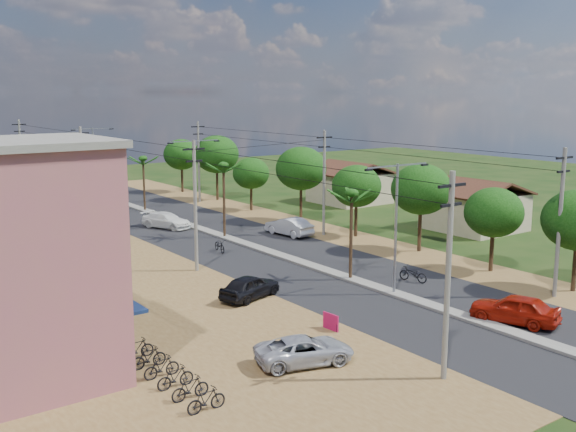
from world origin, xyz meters
name	(u,v)px	position (x,y,z in m)	size (l,w,h in m)	color
ground	(394,295)	(0.00, 0.00, 0.00)	(160.00, 160.00, 0.00)	black
road	(257,249)	(0.00, 15.00, 0.02)	(12.00, 110.00, 0.04)	black
median	(237,241)	(0.00, 18.00, 0.09)	(1.00, 90.00, 0.18)	#605E56
dirt_lot_west	(107,307)	(-15.00, 8.00, 0.02)	(18.00, 46.00, 0.04)	brown
dirt_shoulder_east	(340,236)	(8.50, 15.00, 0.01)	(5.00, 90.00, 0.03)	brown
shophouse_pink	(9,267)	(-21.98, 0.00, 5.16)	(9.00, 6.40, 10.30)	#924A56
house_east_near	(475,203)	(20.00, 10.00, 2.39)	(7.60, 7.50, 4.60)	tan
house_east_far	(350,181)	(21.00, 28.00, 2.39)	(7.60, 7.50, 4.60)	tan
tree_east_b	(494,213)	(9.30, 0.00, 4.11)	(4.00, 4.00, 5.83)	black
tree_east_c	(421,189)	(9.70, 7.00, 4.86)	(4.60, 4.60, 6.83)	black
tree_east_d	(356,186)	(9.40, 14.00, 4.34)	(4.20, 4.20, 6.13)	black
tree_east_e	(301,169)	(9.60, 22.00, 5.09)	(4.80, 4.80, 7.14)	black
tree_east_f	(251,173)	(9.20, 30.00, 3.89)	(3.80, 3.80, 5.52)	black
tree_east_g	(217,154)	(9.80, 38.00, 5.24)	(5.00, 5.00, 7.38)	black
tree_east_h	(182,155)	(9.50, 46.00, 4.64)	(4.40, 4.40, 6.52)	black
palm_median_near	(352,197)	(0.00, 4.00, 5.54)	(2.00, 2.00, 6.15)	black
palm_median_mid	(223,169)	(0.00, 20.00, 5.90)	(2.00, 2.00, 6.55)	black
palm_median_far	(143,161)	(0.00, 36.00, 5.26)	(2.00, 2.00, 5.85)	black
streetlight_near	(396,218)	(0.00, 0.00, 4.79)	(5.10, 0.18, 8.00)	gray
streetlight_mid	(195,176)	(0.00, 25.00, 4.79)	(5.10, 0.18, 8.00)	gray
streetlight_far	(94,155)	(0.00, 50.00, 4.79)	(5.10, 0.18, 8.00)	gray
utility_pole_w_a	(448,272)	(-7.00, -10.00, 4.76)	(1.60, 0.24, 9.00)	#605E56
utility_pole_w_b	(195,203)	(-7.00, 12.00, 4.76)	(1.60, 0.24, 9.00)	#605E56
utility_pole_w_c	(83,172)	(-7.00, 34.00, 4.76)	(1.60, 0.24, 9.00)	#605E56
utility_pole_w_d	(21,155)	(-7.00, 55.00, 4.76)	(1.60, 0.24, 9.00)	#605E56
utility_pole_e_a	(560,219)	(7.50, -6.00, 4.76)	(1.60, 0.24, 9.00)	#605E56
utility_pole_e_b	(324,180)	(7.50, 16.00, 4.76)	(1.60, 0.24, 9.00)	#605E56
utility_pole_e_c	(199,160)	(7.50, 38.00, 4.76)	(1.60, 0.24, 9.00)	#605E56
car_red_near	(515,309)	(1.50, -7.45, 0.79)	(1.86, 4.61, 1.57)	maroon
car_silver_mid	(289,227)	(5.00, 17.63, 0.77)	(1.64, 4.70, 1.55)	#ABADB4
car_white_far	(166,221)	(-2.09, 26.71, 0.69)	(1.95, 4.79, 1.39)	silver
car_parked_silver	(305,351)	(-10.84, -5.19, 0.63)	(2.09, 4.53, 1.26)	#ABADB4
car_parked_dark	(250,287)	(-7.50, 4.51, 0.72)	(1.69, 4.21, 1.43)	black
moto_rider_east	(413,275)	(2.98, 1.27, 0.51)	(0.68, 1.96, 1.03)	black
moto_rider_west_a	(220,246)	(-2.90, 15.87, 0.50)	(0.67, 1.92, 1.01)	black
moto_rider_west_b	(110,215)	(-4.72, 33.47, 0.47)	(0.44, 1.57, 0.94)	black
roadside_sign	(331,322)	(-7.08, -2.51, 0.45)	(0.15, 1.09, 0.91)	#AA0F48
parked_scooter_row	(168,372)	(-16.73, -3.40, 0.50)	(1.67, 6.99, 1.00)	black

